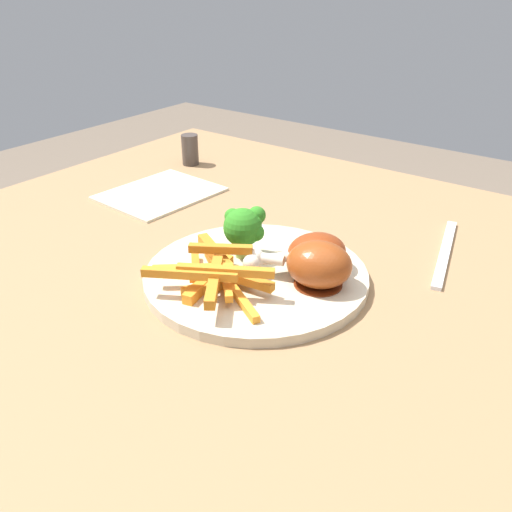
% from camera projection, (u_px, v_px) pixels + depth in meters
% --- Properties ---
extents(dining_table, '(1.08, 0.89, 0.72)m').
position_uv_depth(dining_table, '(279.00, 356.00, 0.67)').
color(dining_table, '#8E6B47').
rests_on(dining_table, ground_plane).
extents(dinner_plate, '(0.26, 0.26, 0.01)m').
position_uv_depth(dinner_plate, '(256.00, 276.00, 0.63)').
color(dinner_plate, beige).
rests_on(dinner_plate, dining_table).
extents(broccoli_floret_front, '(0.05, 0.05, 0.06)m').
position_uv_depth(broccoli_floret_front, '(245.00, 227.00, 0.65)').
color(broccoli_floret_front, '#8DA148').
rests_on(broccoli_floret_front, dinner_plate).
extents(carrot_fries_pile, '(0.15, 0.12, 0.04)m').
position_uv_depth(carrot_fries_pile, '(216.00, 273.00, 0.60)').
color(carrot_fries_pile, orange).
rests_on(carrot_fries_pile, dinner_plate).
extents(chicken_drumstick_near, '(0.10, 0.12, 0.04)m').
position_uv_depth(chicken_drumstick_near, '(313.00, 253.00, 0.62)').
color(chicken_drumstick_near, '#5D1D0B').
rests_on(chicken_drumstick_near, dinner_plate).
extents(chicken_drumstick_far, '(0.12, 0.08, 0.05)m').
position_uv_depth(chicken_drumstick_far, '(316.00, 265.00, 0.59)').
color(chicken_drumstick_far, '#63240D').
rests_on(chicken_drumstick_far, dinner_plate).
extents(fork, '(0.06, 0.19, 0.00)m').
position_uv_depth(fork, '(445.00, 252.00, 0.69)').
color(fork, silver).
rests_on(fork, dining_table).
extents(napkin, '(0.15, 0.18, 0.00)m').
position_uv_depth(napkin, '(160.00, 193.00, 0.87)').
color(napkin, beige).
rests_on(napkin, dining_table).
extents(pepper_shaker, '(0.03, 0.03, 0.05)m').
position_uv_depth(pepper_shaker, '(190.00, 150.00, 0.99)').
color(pepper_shaker, '#423833').
rests_on(pepper_shaker, dining_table).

